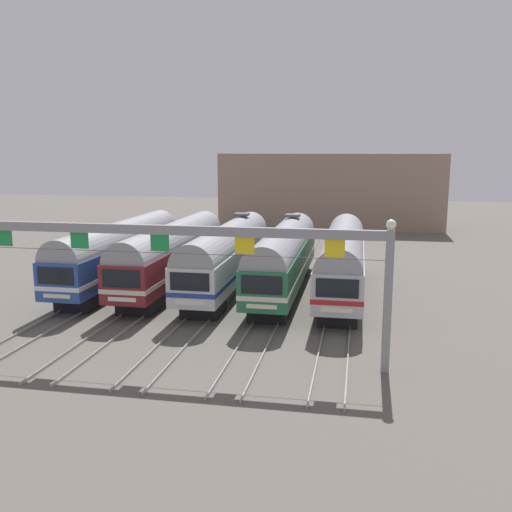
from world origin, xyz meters
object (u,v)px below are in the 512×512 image
Objects in this scene: commuter_train_green at (284,255)px; commuter_train_stainless at (343,257)px; commuter_train_silver at (227,253)px; commuter_train_maroon at (173,252)px; catenary_gantry at (160,251)px; commuter_train_blue at (120,250)px.

commuter_train_green is 1.00× the size of commuter_train_stainless.
commuter_train_green is at bearing 0.00° from commuter_train_silver.
commuter_train_maroon is 14.33m from catenary_gantry.
commuter_train_maroon is 12.27m from commuter_train_stainless.
commuter_train_maroon is 0.84× the size of catenary_gantry.
commuter_train_stainless is (12.27, 0.00, 0.00)m from commuter_train_maroon.
commuter_train_silver is 0.84× the size of catenary_gantry.
commuter_train_green is at bearing 179.94° from commuter_train_stainless.
catenary_gantry is (0.00, -13.50, 2.56)m from commuter_train_silver.
commuter_train_stainless is at bearing -0.06° from commuter_train_green.
catenary_gantry is at bearing -106.86° from commuter_train_green.
commuter_train_green reaches higher than commuter_train_maroon.
commuter_train_stainless is (4.09, -0.00, -0.00)m from commuter_train_green.
commuter_train_blue and commuter_train_maroon have the same top height.
commuter_train_silver is 13.74m from catenary_gantry.
catenary_gantry reaches higher than commuter_train_green.
commuter_train_maroon is at bearing 180.00° from commuter_train_stainless.
commuter_train_blue is 1.00× the size of commuter_train_stainless.
commuter_train_stainless is at bearing 58.77° from catenary_gantry.
catenary_gantry is at bearing -58.77° from commuter_train_blue.
commuter_train_blue is 8.18m from commuter_train_silver.
commuter_train_green reaches higher than commuter_train_stainless.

